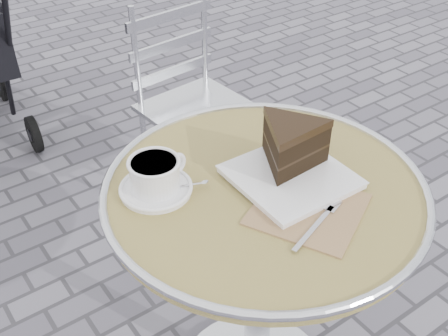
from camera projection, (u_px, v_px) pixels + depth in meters
cafe_table at (262, 241)px, 1.32m from camera, size 0.72×0.72×0.74m
cappuccino_set at (156, 178)px, 1.19m from camera, size 0.17×0.15×0.08m
cake_plate_set at (291, 152)px, 1.23m from camera, size 0.32×0.39×0.13m
bistro_chair at (184, 82)px, 2.10m from camera, size 0.40×0.40×0.81m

